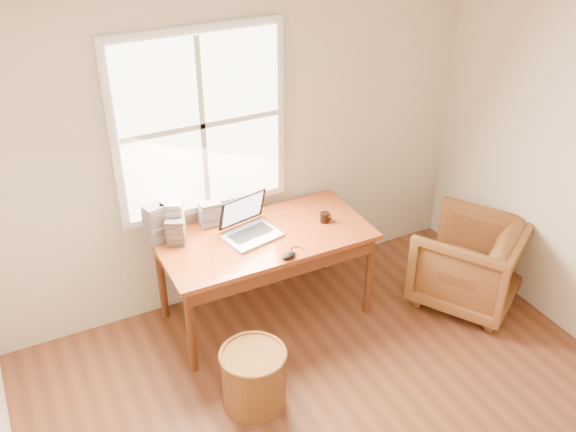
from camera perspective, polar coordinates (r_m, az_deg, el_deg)
name	(u,v)px	position (r m, az deg, el deg)	size (l,w,h in m)	color
room_shell	(395,297)	(3.35, 9.46, -7.11)	(4.04, 4.54, 2.64)	brown
desk	(265,237)	(4.84, -2.06, -1.92)	(1.60, 0.80, 0.04)	brown
armchair	(468,262)	(5.41, 15.71, -3.99)	(0.77, 0.79, 0.72)	brown
wicker_stool	(254,378)	(4.44, -3.06, -14.20)	(0.43, 0.43, 0.43)	brown
laptop	(252,221)	(4.74, -3.23, -0.48)	(0.38, 0.39, 0.28)	#B2B6BA
mouse	(289,256)	(4.57, 0.04, -3.54)	(0.12, 0.07, 0.04)	black
coffee_mug	(325,217)	(4.98, 3.28, -0.12)	(0.07, 0.07, 0.08)	black
cd_stack_a	(173,219)	(4.81, -10.21, -0.29)	(0.15, 0.13, 0.30)	silver
cd_stack_b	(175,231)	(4.77, -9.98, -1.29)	(0.13, 0.12, 0.20)	#2A2A2F
cd_stack_c	(155,224)	(4.78, -11.76, -0.67)	(0.13, 0.12, 0.30)	#A7A8B5
cd_stack_d	(210,213)	(4.96, -6.98, 0.29)	(0.16, 0.14, 0.20)	#B1B4BD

